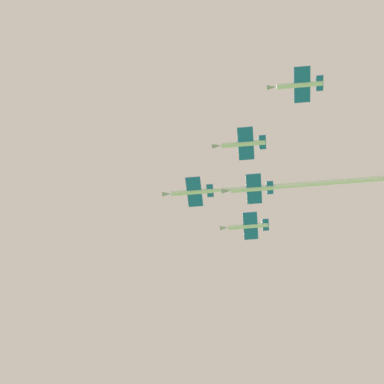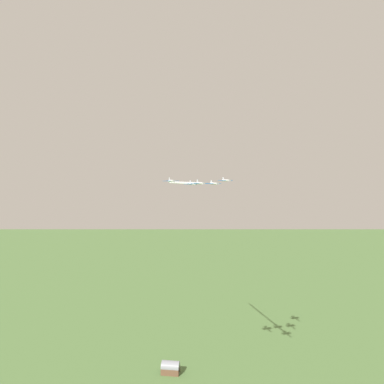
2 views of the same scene
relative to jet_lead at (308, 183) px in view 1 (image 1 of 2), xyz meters
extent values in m
cylinder|color=white|center=(-22.46, 19.80, 0.00)|extent=(8.93, 8.09, 1.31)
cone|color=#9EA3AD|center=(-27.38, 24.15, 0.00)|extent=(2.62, 2.51, 1.25)
cube|color=blue|center=(-22.01, 19.41, -0.06)|extent=(9.18, 9.69, 0.21)
cube|color=blue|center=(-18.93, 16.69, 0.00)|extent=(3.94, 4.15, 0.21)
cube|color=white|center=(-19.00, 16.76, 1.07)|extent=(1.56, 1.41, 2.15)
cylinder|color=white|center=(11.04, -9.73, 0.00)|extent=(59.54, 52.66, 0.92)
cylinder|color=white|center=(-21.21, 0.00, -0.46)|extent=(8.93, 8.09, 1.31)
cone|color=#9EA3AD|center=(-26.14, 4.34, -0.46)|extent=(2.62, 2.51, 1.25)
cube|color=blue|center=(-20.77, -0.40, -0.52)|extent=(9.18, 9.69, 0.21)
cube|color=blue|center=(-17.69, -3.11, -0.46)|extent=(3.94, 4.15, 0.21)
cube|color=white|center=(-17.76, -3.05, 0.61)|extent=(1.56, 1.41, 2.15)
cylinder|color=white|center=(-2.65, 21.05, 1.27)|extent=(8.93, 8.09, 1.31)
cone|color=#9EA3AD|center=(-7.57, 25.39, 1.27)|extent=(2.62, 2.51, 1.25)
cube|color=blue|center=(-2.20, 20.65, 1.21)|extent=(9.18, 9.69, 0.21)
cube|color=blue|center=(0.88, 17.94, 1.27)|extent=(3.94, 4.15, 0.21)
cube|color=white|center=(0.81, 18.00, 2.35)|extent=(1.56, 1.41, 2.15)
cylinder|color=white|center=(-10.88, 9.59, -0.67)|extent=(8.93, 8.09, 1.31)
cone|color=#9EA3AD|center=(-15.80, 13.94, -0.67)|extent=(2.62, 2.51, 1.25)
cube|color=blue|center=(-10.43, 9.20, -0.73)|extent=(9.18, 9.69, 0.21)
cube|color=blue|center=(-7.35, 6.48, -0.67)|extent=(3.94, 4.15, 0.21)
cube|color=white|center=(-7.42, 6.55, 0.41)|extent=(1.56, 1.41, 2.15)
cylinder|color=white|center=(-19.97, -19.81, 1.43)|extent=(8.93, 8.09, 1.31)
cone|color=#9EA3AD|center=(-24.90, -15.47, 1.43)|extent=(2.62, 2.51, 1.25)
cube|color=blue|center=(-19.52, -20.20, 1.37)|extent=(9.18, 9.69, 0.21)
cube|color=blue|center=(-16.44, -22.92, 1.43)|extent=(3.94, 4.15, 0.21)
cube|color=white|center=(-16.51, -22.86, 2.51)|extent=(1.56, 1.41, 2.15)
camera|label=1|loc=(-88.51, -71.34, -146.59)|focal=66.80mm
camera|label=2|loc=(-121.77, 188.24, 2.88)|focal=31.12mm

